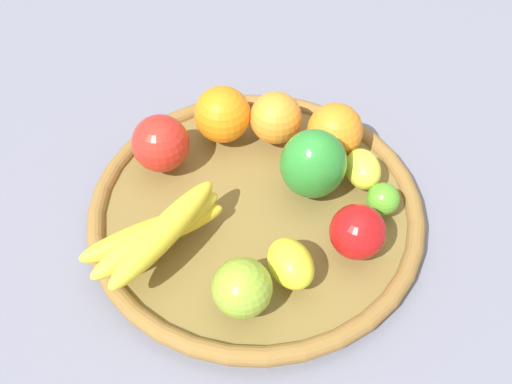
{
  "coord_description": "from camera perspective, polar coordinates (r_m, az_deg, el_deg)",
  "views": [
    {
      "loc": [
        -0.16,
        0.45,
        0.62
      ],
      "look_at": [
        0.0,
        0.0,
        0.05
      ],
      "focal_mm": 42.06,
      "sensor_mm": 36.0,
      "label": 1
    }
  ],
  "objects": [
    {
      "name": "ground_plane",
      "position": [
        0.78,
        -0.0,
        -2.41
      ],
      "size": [
        2.4,
        2.4,
        0.0
      ],
      "primitive_type": "plane",
      "color": "slate",
      "rests_on": "ground"
    },
    {
      "name": "basket",
      "position": [
        0.77,
        -0.0,
        -1.71
      ],
      "size": [
        0.43,
        0.43,
        0.03
      ],
      "color": "olive",
      "rests_on": "ground_plane"
    },
    {
      "name": "banana_bunch",
      "position": [
        0.7,
        -9.3,
        -3.87
      ],
      "size": [
        0.15,
        0.18,
        0.06
      ],
      "color": "yellow",
      "rests_on": "basket"
    },
    {
      "name": "orange_0",
      "position": [
        0.81,
        1.9,
        7.07
      ],
      "size": [
        0.1,
        0.1,
        0.07
      ],
      "primitive_type": "sphere",
      "rotation": [
        0.0,
        0.0,
        3.96
      ],
      "color": "orange",
      "rests_on": "basket"
    },
    {
      "name": "lemon_1",
      "position": [
        0.68,
        3.32,
        -6.81
      ],
      "size": [
        0.08,
        0.08,
        0.05
      ],
      "primitive_type": "ellipsoid",
      "rotation": [
        0.0,
        0.0,
        5.52
      ],
      "color": "yellow",
      "rests_on": "basket"
    },
    {
      "name": "orange_2",
      "position": [
        0.82,
        -3.22,
        7.38
      ],
      "size": [
        0.08,
        0.08,
        0.08
      ],
      "primitive_type": "sphere",
      "rotation": [
        0.0,
        0.0,
        1.56
      ],
      "color": "orange",
      "rests_on": "basket"
    },
    {
      "name": "bell_pepper",
      "position": [
        0.74,
        5.46,
        2.67
      ],
      "size": [
        0.1,
        0.1,
        0.1
      ],
      "primitive_type": "ellipsoid",
      "rotation": [
        0.0,
        0.0,
        0.37
      ],
      "color": "#2C8A31",
      "rests_on": "basket"
    },
    {
      "name": "orange_1",
      "position": [
        0.8,
        7.52,
        5.8
      ],
      "size": [
        0.1,
        0.1,
        0.07
      ],
      "primitive_type": "sphere",
      "rotation": [
        0.0,
        0.0,
        2.69
      ],
      "color": "orange",
      "rests_on": "basket"
    },
    {
      "name": "apple_0",
      "position": [
        0.7,
        9.62,
        -3.75
      ],
      "size": [
        0.09,
        0.09,
        0.07
      ],
      "primitive_type": "sphere",
      "rotation": [
        0.0,
        0.0,
        1.12
      ],
      "color": "red",
      "rests_on": "basket"
    },
    {
      "name": "apple_1",
      "position": [
        0.79,
        -9.06,
        4.59
      ],
      "size": [
        0.1,
        0.1,
        0.08
      ],
      "primitive_type": "sphere",
      "rotation": [
        0.0,
        0.0,
        0.62
      ],
      "color": "red",
      "rests_on": "basket"
    },
    {
      "name": "lemon_0",
      "position": [
        0.78,
        10.12,
        2.17
      ],
      "size": [
        0.07,
        0.07,
        0.04
      ],
      "primitive_type": "ellipsoid",
      "rotation": [
        0.0,
        0.0,
        2.12
      ],
      "color": "#E0E540",
      "rests_on": "basket"
    },
    {
      "name": "lime_0",
      "position": [
        0.75,
        11.98,
        -0.66
      ],
      "size": [
        0.04,
        0.04,
        0.04
      ],
      "primitive_type": "sphere",
      "rotation": [
        0.0,
        0.0,
        1.55
      ],
      "color": "#56A929",
      "rests_on": "basket"
    },
    {
      "name": "apple_2",
      "position": [
        0.65,
        -1.33,
        -9.11
      ],
      "size": [
        0.09,
        0.09,
        0.07
      ],
      "primitive_type": "sphere",
      "rotation": [
        0.0,
        0.0,
        2.52
      ],
      "color": "#89AD31",
      "rests_on": "basket"
    }
  ]
}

